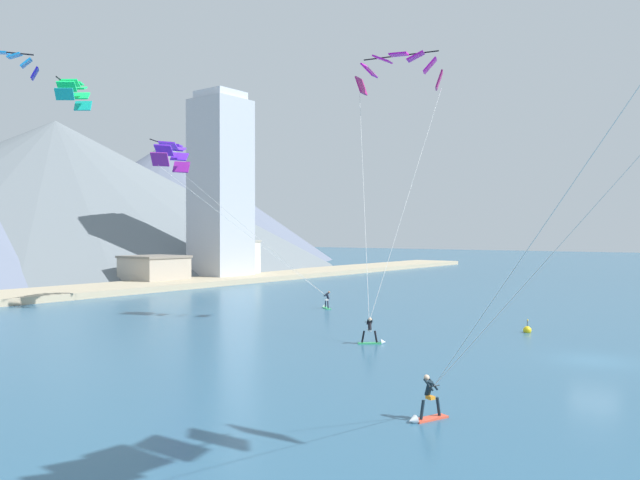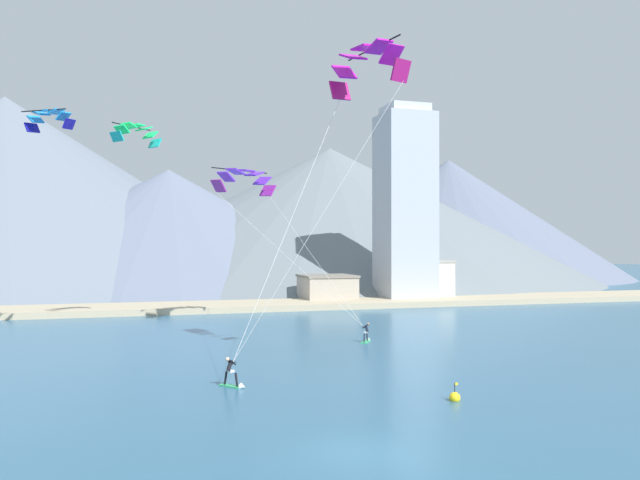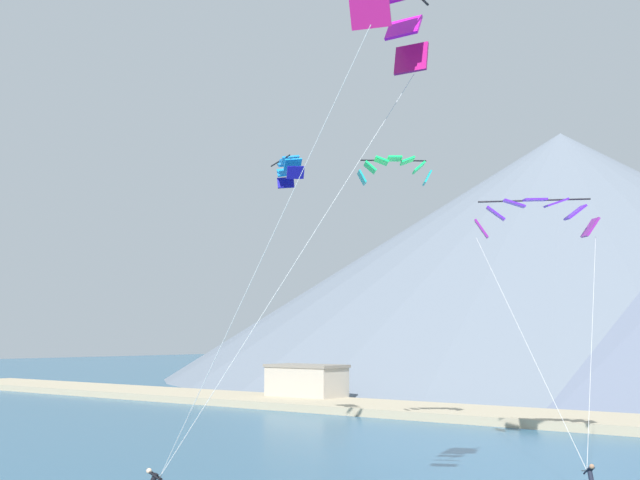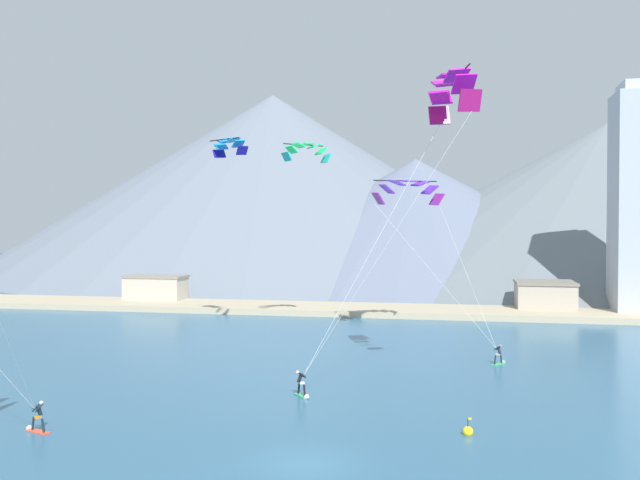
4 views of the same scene
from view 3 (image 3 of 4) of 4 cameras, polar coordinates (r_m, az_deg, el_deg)
name	(u,v)px [view 3 (image 3 of 4)]	position (r m, az deg, el deg)	size (l,w,h in m)	color
parafoil_kite_near_trail	(535,213)	(54.23, 13.62, 1.67)	(11.08, 14.42, 13.79)	purple
parafoil_kite_mid_center	(387,10)	(35.34, 4.33, 14.49)	(10.94, 6.67, 19.27)	#B01469
parafoil_kite_distant_high_outer	(394,167)	(59.63, 4.79, 4.68)	(4.58, 4.22, 1.83)	#18B0AA
parafoil_kite_distant_low_drift	(289,168)	(61.72, -2.02, 4.65)	(4.38, 3.83, 1.85)	#151292
shoreline_strip	(623,424)	(71.07, 18.83, -11.06)	(180.00, 10.00, 0.70)	tan
shore_building_quay_east	(306,384)	(90.86, -0.88, -9.18)	(8.09, 4.24, 3.90)	#B7AD9E
mountain_peak_east_shoulder	(564,254)	(149.93, 15.33, -0.84)	(127.68, 127.68, 39.86)	slate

